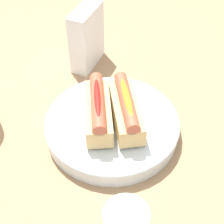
{
  "coord_description": "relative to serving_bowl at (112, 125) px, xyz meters",
  "views": [
    {
      "loc": [
        -0.43,
        -0.06,
        0.53
      ],
      "look_at": [
        0.03,
        -0.01,
        0.06
      ],
      "focal_mm": 54.0,
      "sensor_mm": 36.0,
      "label": 1
    }
  ],
  "objects": [
    {
      "name": "hotdog_back",
      "position": [
        -0.0,
        0.03,
        0.05
      ],
      "size": [
        0.16,
        0.08,
        0.06
      ],
      "color": "#DBB270",
      "rests_on": "serving_bowl"
    },
    {
      "name": "serving_bowl",
      "position": [
        0.0,
        0.0,
        0.0
      ],
      "size": [
        0.27,
        0.27,
        0.04
      ],
      "color": "silver",
      "rests_on": "ground_plane"
    },
    {
      "name": "napkin_box",
      "position": [
        0.23,
        0.09,
        0.05
      ],
      "size": [
        0.12,
        0.07,
        0.15
      ],
      "primitive_type": "cube",
      "rotation": [
        0.0,
        0.0,
        -0.27
      ],
      "color": "white",
      "rests_on": "ground_plane"
    },
    {
      "name": "hotdog_front",
      "position": [
        0.0,
        -0.03,
        0.05
      ],
      "size": [
        0.16,
        0.09,
        0.06
      ],
      "color": "#DBB270",
      "rests_on": "serving_bowl"
    },
    {
      "name": "ground_plane",
      "position": [
        -0.03,
        0.01,
        -0.02
      ],
      "size": [
        2.4,
        2.4,
        0.0
      ],
      "primitive_type": "plane",
      "color": "#9E7A56"
    }
  ]
}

